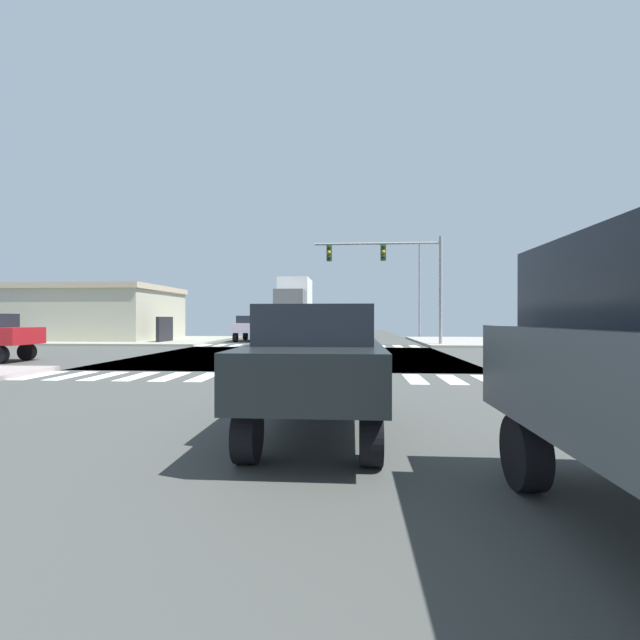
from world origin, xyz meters
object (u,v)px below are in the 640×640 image
traffic_signal_mast (391,265)px  suv_nearside_1 (315,321)px  sedan_crossing_1 (250,326)px  suv_farside_2 (304,321)px  street_lamp (417,280)px  bank_building (71,313)px  sedan_leading_2 (318,357)px  box_truck_trailing_1 (294,307)px

traffic_signal_mast → suv_nearside_1: bearing=104.8°
traffic_signal_mast → sedan_crossing_1: (-9.88, 4.69, -3.88)m
suv_nearside_1 → suv_farside_2: (0.00, -12.30, 0.00)m
street_lamp → suv_farside_2: 11.00m
street_lamp → sedan_crossing_1: bearing=-155.4°
traffic_signal_mast → bank_building: (-23.81, 4.81, -2.94)m
sedan_leading_2 → box_truck_trailing_1: box_truck_trailing_1 is taller
traffic_signal_mast → street_lamp: (3.10, 10.64, -0.09)m
street_lamp → suv_nearside_1: street_lamp is taller
traffic_signal_mast → sedan_leading_2: (-2.88, -20.85, -3.88)m
sedan_leading_2 → traffic_signal_mast: bearing=82.1°
traffic_signal_mast → sedan_leading_2: traffic_signal_mast is taller
bank_building → suv_nearside_1: bank_building is taller
suv_nearside_1 → sedan_crossing_1: suv_nearside_1 is taller
bank_building → sedan_leading_2: bank_building is taller
traffic_signal_mast → suv_farside_2: 15.69m
sedan_crossing_1 → sedan_leading_2: same height
street_lamp → suv_farside_2: size_ratio=1.79×
bank_building → sedan_crossing_1: size_ratio=3.82×
street_lamp → sedan_leading_2: bearing=-100.7°
traffic_signal_mast → suv_farside_2: size_ratio=1.71×
traffic_signal_mast → street_lamp: street_lamp is taller
suv_farside_2 → sedan_crossing_1: suv_farside_2 is taller
suv_nearside_1 → sedan_crossing_1: size_ratio=1.07×
street_lamp → box_truck_trailing_1: 10.99m
bank_building → suv_nearside_1: 27.08m
street_lamp → box_truck_trailing_1: size_ratio=1.14×
traffic_signal_mast → bank_building: bearing=168.6°
street_lamp → box_truck_trailing_1: bearing=-158.3°
traffic_signal_mast → bank_building: traffic_signal_mast is taller
box_truck_trailing_1 → sedan_crossing_1: bearing=33.4°
sedan_crossing_1 → sedan_leading_2: 26.48m
street_lamp → traffic_signal_mast: bearing=-106.3°
traffic_signal_mast → sedan_crossing_1: 11.60m
street_lamp → sedan_leading_2: size_ratio=1.91×
bank_building → suv_farside_2: bank_building is taller
bank_building → sedan_crossing_1: bank_building is taller
suv_farside_2 → sedan_crossing_1: (-3.00, -8.95, -0.28)m
sedan_leading_2 → bank_building: bearing=129.2°
suv_farside_2 → sedan_leading_2: suv_farside_2 is taller
suv_farside_2 → sedan_leading_2: 34.72m
street_lamp → sedan_crossing_1: (-12.98, -5.95, -3.79)m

